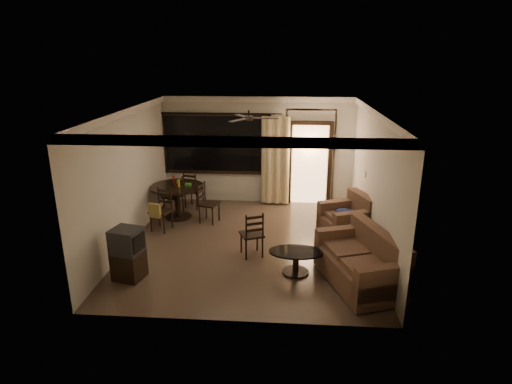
# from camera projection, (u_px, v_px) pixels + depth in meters

# --- Properties ---
(ground) EXTENTS (5.50, 5.50, 0.00)m
(ground) POSITION_uv_depth(u_px,v_px,m) (249.00, 244.00, 9.04)
(ground) COLOR #7F6651
(ground) RESTS_ON ground
(room_shell) EXTENTS (5.50, 6.70, 5.50)m
(room_shell) POSITION_uv_depth(u_px,v_px,m) (280.00, 142.00, 10.12)
(room_shell) COLOR beige
(room_shell) RESTS_ON ground
(dining_table) EXTENTS (1.29, 1.29, 1.02)m
(dining_table) POSITION_uv_depth(u_px,v_px,m) (177.00, 193.00, 10.32)
(dining_table) COLOR black
(dining_table) RESTS_ON ground
(dining_chair_west) EXTENTS (0.52, 0.52, 0.95)m
(dining_chair_west) POSITION_uv_depth(u_px,v_px,m) (174.00, 203.00, 10.67)
(dining_chair_west) COLOR black
(dining_chair_west) RESTS_ON ground
(dining_chair_east) EXTENTS (0.52, 0.52, 0.95)m
(dining_chair_east) POSITION_uv_depth(u_px,v_px,m) (209.00, 211.00, 10.14)
(dining_chair_east) COLOR black
(dining_chair_east) RESTS_ON ground
(dining_chair_south) EXTENTS (0.52, 0.56, 0.95)m
(dining_chair_south) POSITION_uv_depth(u_px,v_px,m) (161.00, 217.00, 9.65)
(dining_chair_south) COLOR black
(dining_chair_south) RESTS_ON ground
(dining_chair_north) EXTENTS (0.52, 0.52, 0.95)m
(dining_chair_north) POSITION_uv_depth(u_px,v_px,m) (194.00, 197.00, 11.12)
(dining_chair_north) COLOR black
(dining_chair_north) RESTS_ON ground
(tv_cabinet) EXTENTS (0.59, 0.55, 0.95)m
(tv_cabinet) POSITION_uv_depth(u_px,v_px,m) (128.00, 254.00, 7.53)
(tv_cabinet) COLOR black
(tv_cabinet) RESTS_ON ground
(sofa) EXTENTS (1.45, 1.98, 0.95)m
(sofa) POSITION_uv_depth(u_px,v_px,m) (362.00, 264.00, 7.38)
(sofa) COLOR #4A2F22
(sofa) RESTS_ON ground
(armchair) EXTENTS (1.23, 1.23, 0.96)m
(armchair) POSITION_uv_depth(u_px,v_px,m) (348.00, 221.00, 9.20)
(armchair) COLOR #4A2F22
(armchair) RESTS_ON ground
(coffee_table) EXTENTS (0.99, 0.60, 0.44)m
(coffee_table) POSITION_uv_depth(u_px,v_px,m) (296.00, 258.00, 7.76)
(coffee_table) COLOR black
(coffee_table) RESTS_ON ground
(side_chair) EXTENTS (0.54, 0.54, 0.94)m
(side_chair) POSITION_uv_depth(u_px,v_px,m) (252.00, 242.00, 8.45)
(side_chair) COLOR black
(side_chair) RESTS_ON ground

